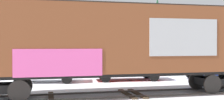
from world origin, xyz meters
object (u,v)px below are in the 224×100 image
object	(u,v)px
parked_car_white	(44,69)
parked_car_blue	(215,66)
freight_car	(119,41)
parked_car_red	(127,68)
flagpole	(21,16)

from	to	relation	value
parked_car_white	parked_car_blue	xyz separation A→B (m)	(11.47, -0.08, 0.08)
freight_car	parked_car_red	bearing A→B (deg)	74.14
freight_car	parked_car_white	size ratio (longest dim) A/B	3.56
flagpole	parked_car_blue	xyz separation A→B (m)	(13.79, -6.29, -3.84)
parked_car_white	parked_car_blue	world-z (taller)	parked_car_blue
parked_car_white	parked_car_blue	size ratio (longest dim) A/B	0.91
flagpole	parked_car_red	bearing A→B (deg)	-38.00
flagpole	parked_car_white	xyz separation A→B (m)	(2.32, -6.20, -3.91)
flagpole	parked_car_red	world-z (taller)	flagpole
parked_car_blue	parked_car_red	bearing A→B (deg)	177.11
flagpole	parked_car_blue	world-z (taller)	flagpole
flagpole	parked_car_white	bearing A→B (deg)	-69.51
freight_car	parked_car_white	bearing A→B (deg)	126.39
flagpole	parked_car_blue	distance (m)	15.63
parked_car_red	parked_car_blue	world-z (taller)	parked_car_blue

